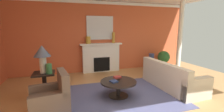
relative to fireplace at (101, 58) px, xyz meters
name	(u,v)px	position (x,y,z in m)	size (l,w,h in m)	color
ground_plane	(128,97)	(0.08, -2.78, -0.59)	(9.66, 9.66, 0.00)	tan
wall_fireplace	(101,37)	(0.08, 0.21, 0.92)	(8.03, 0.12, 3.02)	#C65633
crown_moulding	(102,3)	(0.08, 0.13, 2.35)	(8.03, 0.08, 0.12)	white
area_rug	(118,96)	(-0.15, -2.63, -0.58)	(3.28, 2.47, 0.01)	#4C517A
fireplace	(101,58)	(0.00, 0.00, 0.00)	(1.80, 0.35, 1.25)	white
mantel_mirror	(100,28)	(0.00, 0.12, 1.31)	(1.16, 0.04, 0.99)	silver
sofa	(171,79)	(1.67, -2.53, -0.29)	(0.97, 2.13, 0.85)	beige
armchair_near_window	(51,101)	(-1.88, -3.01, -0.28)	(0.91, 0.91, 0.95)	brown
coffee_table	(118,85)	(-0.15, -2.63, -0.25)	(1.00, 1.00, 0.45)	black
side_table	(45,83)	(-2.10, -2.05, -0.19)	(0.56, 0.56, 0.70)	black
table_lamp	(42,54)	(-2.10, -2.05, 0.64)	(0.44, 0.44, 0.75)	beige
vase_mantel_right	(113,38)	(0.55, -0.05, 0.89)	(0.12, 0.12, 0.46)	#B7892D
vase_tall_corner	(151,61)	(2.32, -0.30, -0.22)	(0.25, 0.25, 0.73)	navy
vase_on_side_table	(49,69)	(-1.95, -2.17, 0.24)	(0.15, 0.15, 0.27)	#33703D
vase_mantel_left	(88,40)	(-0.55, -0.05, 0.81)	(0.20, 0.20, 0.30)	#B7892D
book_red_cover	(114,81)	(-0.30, -2.67, -0.12)	(0.18, 0.18, 0.04)	navy
book_art_folio	(117,77)	(-0.13, -2.49, -0.07)	(0.20, 0.14, 0.05)	maroon
potted_plant	(164,58)	(2.92, -0.39, -0.10)	(0.56, 0.56, 0.83)	#333333
column_white	(180,37)	(3.39, -0.82, 0.92)	(0.20, 0.20, 3.02)	white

